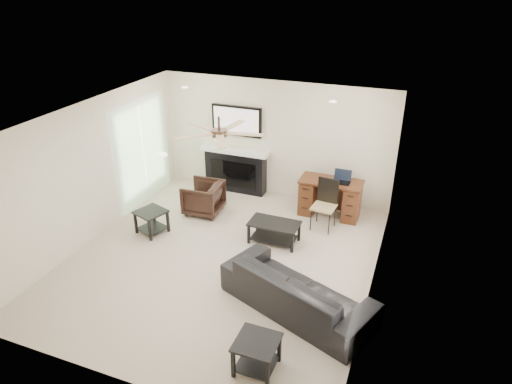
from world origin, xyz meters
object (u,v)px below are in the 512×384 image
sofa (297,290)px  coffee_table (274,232)px  fireplace_unit (235,150)px  armchair (203,198)px  desk (330,198)px

sofa → coffee_table: sofa is taller
coffee_table → fireplace_unit: 2.41m
coffee_table → armchair: bearing=162.8°
armchair → desk: size_ratio=0.59×
coffee_table → desk: (0.71, 1.35, 0.18)m
armchair → fireplace_unit: 1.35m
desk → fireplace_unit: bearing=170.4°
fireplace_unit → desk: (2.21, -0.37, -0.57)m
sofa → armchair: size_ratio=3.15×
coffee_table → sofa: bearing=-59.9°
desk → armchair: bearing=-161.6°
coffee_table → fireplace_unit: bearing=131.6°
sofa → fireplace_unit: 4.15m
armchair → coffee_table: bearing=68.8°
armchair → fireplace_unit: size_ratio=0.38×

